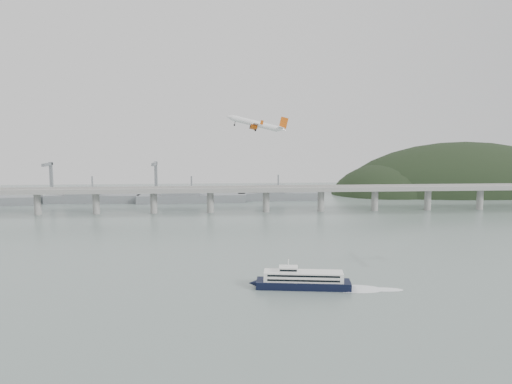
{
  "coord_description": "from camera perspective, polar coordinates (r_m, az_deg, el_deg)",
  "views": [
    {
      "loc": [
        -22.32,
        -242.33,
        72.62
      ],
      "look_at": [
        0.0,
        55.0,
        36.0
      ],
      "focal_mm": 35.0,
      "sensor_mm": 36.0,
      "label": 1
    }
  ],
  "objects": [
    {
      "name": "ferry",
      "position": [
        236.26,
        5.43,
        -10.0
      ],
      "size": [
        71.6,
        19.85,
        13.54
      ],
      "rotation": [
        0.0,
        0.0,
        -0.14
      ],
      "color": "black",
      "rests_on": "ground"
    },
    {
      "name": "airliner",
      "position": [
        305.81,
        0.09,
        7.77
      ],
      "size": [
        38.53,
        34.69,
        11.95
      ],
      "rotation": [
        0.05,
        -0.24,
        3.1
      ],
      "color": "white",
      "rests_on": "ground"
    },
    {
      "name": "headland",
      "position": [
        657.71,
        23.64,
        -1.63
      ],
      "size": [
        365.0,
        155.0,
        156.0
      ],
      "color": "black",
      "rests_on": "ground"
    },
    {
      "name": "distant_fleet",
      "position": [
        528.74,
        -18.83,
        -0.59
      ],
      "size": [
        453.0,
        60.9,
        40.0
      ],
      "color": "slate",
      "rests_on": "ground"
    },
    {
      "name": "bridge",
      "position": [
        446.23,
        -1.54,
        -0.08
      ],
      "size": [
        800.0,
        22.0,
        23.9
      ],
      "color": "gray",
      "rests_on": "ground"
    },
    {
      "name": "ground",
      "position": [
        253.96,
        0.94,
        -9.61
      ],
      "size": [
        900.0,
        900.0,
        0.0
      ],
      "primitive_type": "plane",
      "color": "slate",
      "rests_on": "ground"
    }
  ]
}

